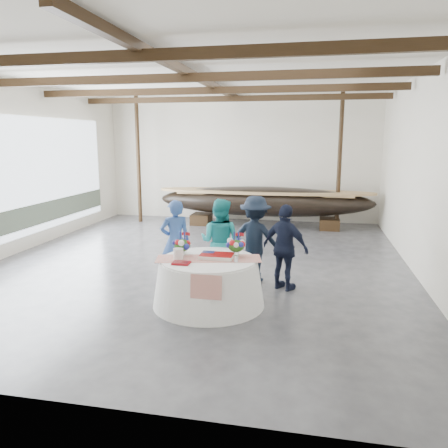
# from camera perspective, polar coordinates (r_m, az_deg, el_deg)

# --- Properties ---
(floor) EXTENTS (10.00, 12.00, 0.01)m
(floor) POSITION_cam_1_polar(r_m,az_deg,el_deg) (10.88, -3.17, -4.97)
(floor) COLOR #3D3D42
(floor) RESTS_ON ground
(wall_back) EXTENTS (10.00, 0.02, 4.50)m
(wall_back) POSITION_cam_1_polar(r_m,az_deg,el_deg) (16.35, 2.14, 8.44)
(wall_back) COLOR silver
(wall_back) RESTS_ON ground
(wall_front) EXTENTS (10.00, 0.02, 4.50)m
(wall_front) POSITION_cam_1_polar(r_m,az_deg,el_deg) (4.96, -21.30, 1.47)
(wall_front) COLOR silver
(wall_front) RESTS_ON ground
(wall_left) EXTENTS (0.02, 12.00, 4.50)m
(wall_left) POSITION_cam_1_polar(r_m,az_deg,el_deg) (12.72, -25.80, 6.58)
(wall_left) COLOR silver
(wall_left) RESTS_ON ground
(wall_right) EXTENTS (0.02, 12.00, 4.50)m
(wall_right) POSITION_cam_1_polar(r_m,az_deg,el_deg) (10.40, 24.56, 5.91)
(wall_right) COLOR silver
(wall_right) RESTS_ON ground
(ceiling) EXTENTS (10.00, 12.00, 0.01)m
(ceiling) POSITION_cam_1_polar(r_m,az_deg,el_deg) (10.56, -3.44, 19.19)
(ceiling) COLOR white
(ceiling) RESTS_ON wall_back
(pavilion_structure) EXTENTS (9.80, 11.76, 4.50)m
(pavilion_structure) POSITION_cam_1_polar(r_m,az_deg,el_deg) (11.29, -2.30, 16.14)
(pavilion_structure) COLOR black
(pavilion_structure) RESTS_ON ground
(open_bay) EXTENTS (0.03, 7.00, 3.20)m
(open_bay) POSITION_cam_1_polar(r_m,az_deg,el_deg) (13.53, -22.92, 5.21)
(open_bay) COLOR silver
(open_bay) RESTS_ON ground
(longboat_display) EXTENTS (7.42, 1.48, 1.39)m
(longboat_display) POSITION_cam_1_polar(r_m,az_deg,el_deg) (15.10, 5.23, 2.99)
(longboat_display) COLOR black
(longboat_display) RESTS_ON ground
(banquet_table) EXTENTS (2.05, 2.05, 0.87)m
(banquet_table) POSITION_cam_1_polar(r_m,az_deg,el_deg) (8.06, -2.01, -7.54)
(banquet_table) COLOR white
(banquet_table) RESTS_ON ground
(tabletop_items) EXTENTS (1.96, 1.01, 0.40)m
(tabletop_items) POSITION_cam_1_polar(r_m,az_deg,el_deg) (8.02, -2.32, -3.27)
(tabletop_items) COLOR red
(tabletop_items) RESTS_ON banquet_table
(guest_woman_blue) EXTENTS (0.77, 0.69, 1.76)m
(guest_woman_blue) POSITION_cam_1_polar(r_m,az_deg,el_deg) (9.29, -6.39, -2.23)
(guest_woman_blue) COLOR #2A4988
(guest_woman_blue) RESTS_ON ground
(guest_woman_teal) EXTENTS (1.00, 0.84, 1.81)m
(guest_woman_teal) POSITION_cam_1_polar(r_m,az_deg,el_deg) (9.07, -0.53, -2.34)
(guest_woman_teal) COLOR teal
(guest_woman_teal) RESTS_ON ground
(guest_man_left) EXTENTS (1.29, 0.89, 1.84)m
(guest_man_left) POSITION_cam_1_polar(r_m,az_deg,el_deg) (9.27, 4.09, -1.96)
(guest_man_left) COLOR black
(guest_man_left) RESTS_ON ground
(guest_man_right) EXTENTS (1.10, 0.87, 1.74)m
(guest_man_right) POSITION_cam_1_polar(r_m,az_deg,el_deg) (8.81, 8.02, -3.08)
(guest_man_right) COLOR #141A31
(guest_man_right) RESTS_ON ground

